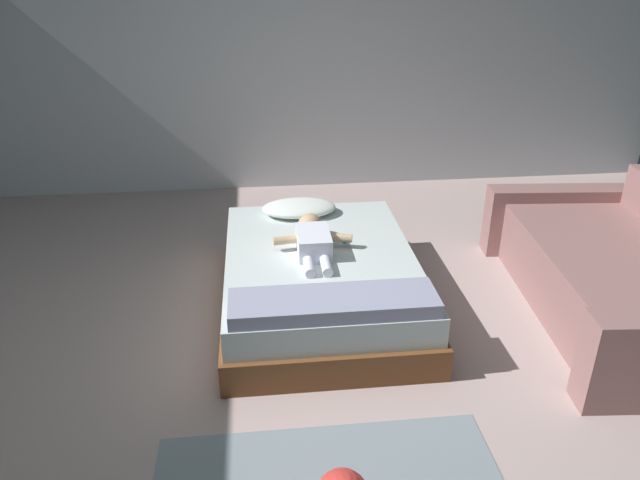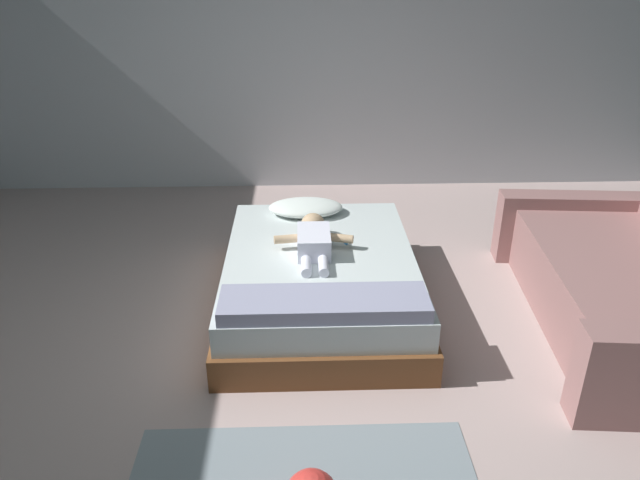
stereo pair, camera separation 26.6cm
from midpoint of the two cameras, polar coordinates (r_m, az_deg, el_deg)
The scene contains 8 objects.
ground_plane at distance 3.59m, azimuth -1.82°, elevation -11.60°, with size 8.00×8.00×0.00m, color #B79F9B.
wall_behind_bed at distance 5.92m, azimuth -2.16°, elevation 16.98°, with size 8.00×0.12×2.53m, color silver.
bed at distance 4.01m, azimuth 1.90°, elevation -3.91°, with size 1.28×1.77×0.39m.
pillow at distance 4.49m, azimuth 0.32°, elevation 3.10°, with size 0.55×0.34×0.10m.
baby at distance 3.94m, azimuth 1.32°, elevation 0.06°, with size 0.53×0.68×0.17m.
toothbrush at distance 4.10m, azimuth 3.88°, elevation 0.08°, with size 0.08×0.16×0.02m.
couch at distance 4.33m, azimuth 29.32°, elevation -4.00°, with size 1.32×2.08×0.76m.
blanket at distance 3.30m, azimuth 2.73°, elevation -6.14°, with size 1.15×0.32×0.09m.
Camera 2 is at (0.15, -2.86, 2.19)m, focal length 33.52 mm.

